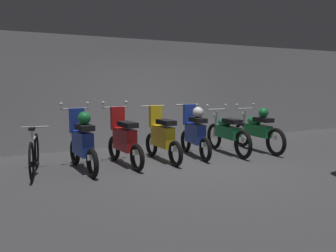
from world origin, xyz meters
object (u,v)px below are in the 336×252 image
Objects in this scene: motorbike_slot_5 at (258,130)px; bicycle at (34,154)px; motorbike_slot_3 at (195,132)px; motorbike_slot_4 at (227,133)px; motorbike_slot_2 at (162,137)px; motorbike_slot_1 at (124,139)px; motorbike_slot_0 at (82,141)px.

motorbike_slot_5 is 5.15m from bicycle.
motorbike_slot_3 is 0.86× the size of motorbike_slot_4.
bicycle is at bearing 177.73° from motorbike_slot_2.
motorbike_slot_1 is 3.44m from motorbike_slot_5.
motorbike_slot_2 reaches higher than motorbike_slot_4.
motorbike_slot_0 is at bearing -174.98° from motorbike_slot_1.
motorbike_slot_5 is (3.44, -0.08, 0.00)m from motorbike_slot_1.
motorbike_slot_0 reaches higher than motorbike_slot_4.
motorbike_slot_1 is 1.00× the size of motorbike_slot_3.
bicycle is at bearing 179.48° from motorbike_slot_3.
motorbike_slot_5 is at bearing -2.14° from bicycle.
motorbike_slot_1 is 0.99× the size of bicycle.
motorbike_slot_4 is at bearing 173.70° from motorbike_slot_5.
bicycle is (-0.84, 0.19, -0.21)m from motorbike_slot_0.
motorbike_slot_3 reaches higher than bicycle.
motorbike_slot_4 is (0.86, -0.07, -0.07)m from motorbike_slot_3.
motorbike_slot_2 reaches higher than bicycle.
motorbike_slot_1 is at bearing -179.34° from motorbike_slot_2.
motorbike_slot_4 is at bearing 1.48° from motorbike_slot_0.
motorbike_slot_2 is 0.86× the size of motorbike_slot_4.
motorbike_slot_0 is 1.00× the size of motorbike_slot_2.
motorbike_slot_1 reaches higher than bicycle.
motorbike_slot_2 is 1.72m from motorbike_slot_4.
motorbike_slot_2 is 2.57m from bicycle.
bicycle is (-2.56, 0.10, -0.16)m from motorbike_slot_2.
motorbike_slot_2 is at bearing 177.98° from motorbike_slot_5.
motorbike_slot_1 is 1.00× the size of motorbike_slot_2.
motorbike_slot_3 is at bearing 2.65° from motorbike_slot_1.
motorbike_slot_2 is (1.72, 0.09, -0.04)m from motorbike_slot_0.
motorbike_slot_4 is 0.86m from motorbike_slot_5.
motorbike_slot_2 reaches higher than motorbike_slot_5.
motorbike_slot_3 is 1.73m from motorbike_slot_5.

